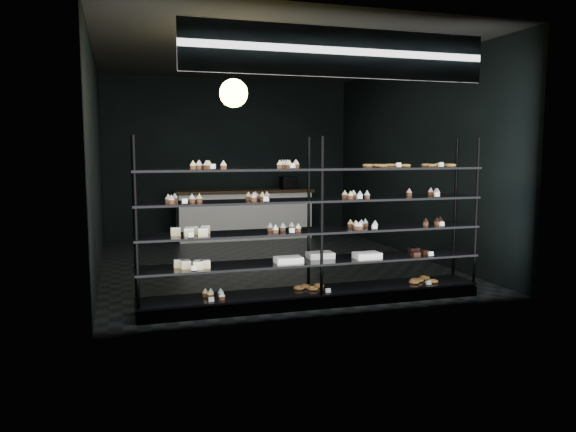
{
  "coord_description": "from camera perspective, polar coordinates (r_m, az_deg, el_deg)",
  "views": [
    {
      "loc": [
        -2.22,
        -8.39,
        1.76
      ],
      "look_at": [
        -0.25,
        -1.9,
        0.96
      ],
      "focal_mm": 35.0,
      "sensor_mm": 36.0,
      "label": 1
    }
  ],
  "objects": [
    {
      "name": "signage",
      "position": [
        5.98,
        5.34,
        16.2
      ],
      "size": [
        3.3,
        0.05,
        0.5
      ],
      "color": "#0D2345",
      "rests_on": "room"
    },
    {
      "name": "service_counter",
      "position": [
        11.23,
        -4.39,
        0.25
      ],
      "size": [
        2.74,
        0.65,
        1.23
      ],
      "color": "silver",
      "rests_on": "room"
    },
    {
      "name": "room",
      "position": [
        8.68,
        -2.11,
        5.64
      ],
      "size": [
        5.01,
        6.01,
        3.2
      ],
      "color": "black",
      "rests_on": "ground"
    },
    {
      "name": "pendant_lamp",
      "position": [
        7.02,
        -5.55,
        12.32
      ],
      "size": [
        0.34,
        0.34,
        0.9
      ],
      "color": "black",
      "rests_on": "room"
    },
    {
      "name": "display_shelf",
      "position": [
        6.41,
        2.57,
        -3.46
      ],
      "size": [
        4.0,
        0.5,
        1.91
      ],
      "color": "black",
      "rests_on": "room"
    }
  ]
}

